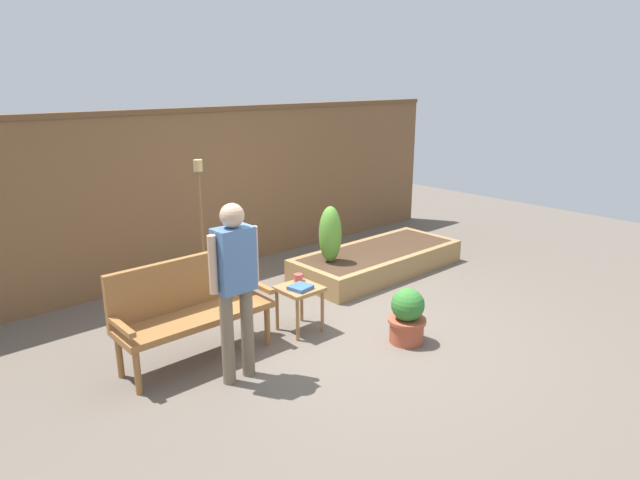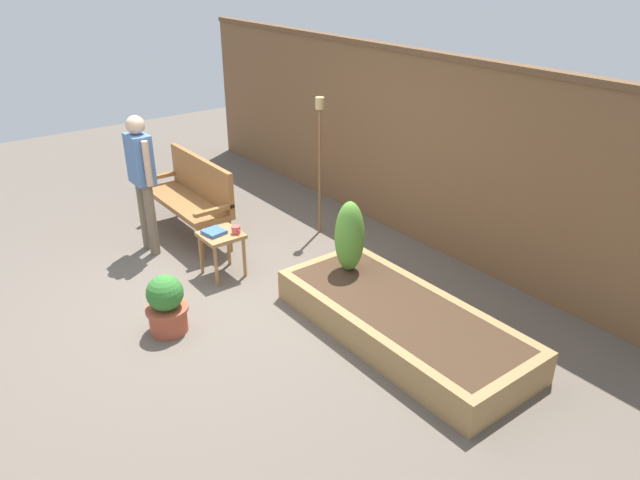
% 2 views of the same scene
% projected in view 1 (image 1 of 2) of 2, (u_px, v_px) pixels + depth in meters
% --- Properties ---
extents(ground_plane, '(14.00, 14.00, 0.00)m').
position_uv_depth(ground_plane, '(346.00, 330.00, 5.70)').
color(ground_plane, '#60564C').
extents(fence_back, '(8.40, 0.14, 2.16)m').
position_uv_depth(fence_back, '(209.00, 190.00, 7.24)').
color(fence_back, brown).
rests_on(fence_back, ground_plane).
extents(garden_bench, '(1.44, 0.48, 0.94)m').
position_uv_depth(garden_bench, '(190.00, 302.00, 5.02)').
color(garden_bench, '#936033').
rests_on(garden_bench, ground_plane).
extents(side_table, '(0.40, 0.40, 0.48)m').
position_uv_depth(side_table, '(300.00, 294.00, 5.59)').
color(side_table, '#9E7042').
rests_on(side_table, ground_plane).
extents(cup_on_table, '(0.12, 0.09, 0.08)m').
position_uv_depth(cup_on_table, '(298.00, 278.00, 5.71)').
color(cup_on_table, '#CC4C47').
rests_on(cup_on_table, side_table).
extents(book_on_table, '(0.23, 0.23, 0.04)m').
position_uv_depth(book_on_table, '(300.00, 287.00, 5.50)').
color(book_on_table, '#38609E').
rests_on(book_on_table, side_table).
extents(potted_boxwood, '(0.38, 0.38, 0.56)m').
position_uv_depth(potted_boxwood, '(407.00, 316.00, 5.38)').
color(potted_boxwood, '#A84C33').
rests_on(potted_boxwood, ground_plane).
extents(raised_planter_bed, '(2.40, 1.00, 0.30)m').
position_uv_depth(raised_planter_bed, '(377.00, 260.00, 7.41)').
color(raised_planter_bed, '#997547').
rests_on(raised_planter_bed, ground_plane).
extents(shrub_near_bench, '(0.28, 0.28, 0.71)m').
position_uv_depth(shrub_near_bench, '(330.00, 234.00, 6.79)').
color(shrub_near_bench, brown).
rests_on(shrub_near_bench, raised_planter_bed).
extents(tiki_torch, '(0.10, 0.10, 1.64)m').
position_uv_depth(tiki_torch, '(200.00, 204.00, 6.27)').
color(tiki_torch, brown).
rests_on(tiki_torch, ground_plane).
extents(person_by_bench, '(0.47, 0.20, 1.56)m').
position_uv_depth(person_by_bench, '(235.00, 278.00, 4.53)').
color(person_by_bench, '#70604C').
rests_on(person_by_bench, ground_plane).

